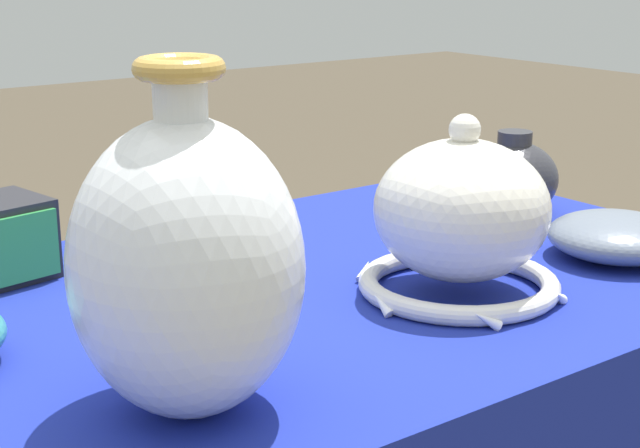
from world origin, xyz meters
The scene contains 5 objects.
display_table centered at (0.00, -0.02, 0.65)m, with size 1.19×0.67×0.73m.
vase_tall_bulbous centered at (-0.22, -0.20, 0.85)m, with size 0.19×0.19×0.29m.
vase_dome_bell centered at (0.16, -0.12, 0.81)m, with size 0.24×0.22×0.20m.
bowl_shallow_slate centered at (0.41, -0.15, 0.75)m, with size 0.17×0.17×0.06m, color slate.
jar_round_charcoal centered at (0.46, 0.07, 0.78)m, with size 0.13×0.13×0.12m.
Camera 1 is at (-0.57, -0.85, 1.10)m, focal length 55.00 mm.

